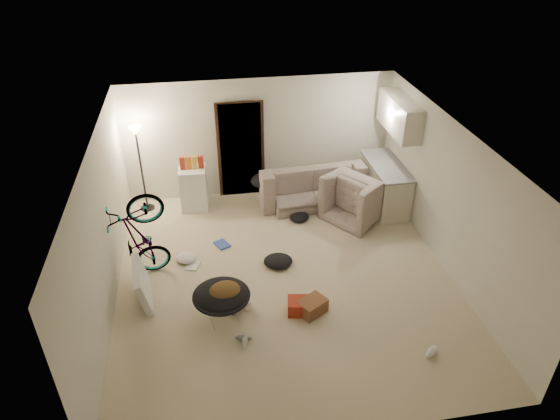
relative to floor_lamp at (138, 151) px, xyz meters
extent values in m
cube|color=beige|center=(2.40, -2.65, -1.32)|extent=(5.50, 6.00, 0.02)
cube|color=white|center=(2.40, -2.65, 1.20)|extent=(5.50, 6.00, 0.02)
cube|color=silver|center=(2.40, 0.36, -0.06)|extent=(5.50, 0.02, 2.50)
cube|color=silver|center=(2.40, -5.66, -0.06)|extent=(5.50, 0.02, 2.50)
cube|color=silver|center=(-0.36, -2.65, -0.06)|extent=(0.02, 6.00, 2.50)
cube|color=silver|center=(5.16, -2.65, -0.06)|extent=(0.02, 6.00, 2.50)
cube|color=black|center=(2.00, 0.32, -0.29)|extent=(0.85, 0.10, 2.04)
cube|color=black|center=(2.00, 0.29, -0.29)|extent=(0.97, 0.04, 2.10)
cylinder|color=black|center=(0.00, 0.00, -1.29)|extent=(0.28, 0.28, 0.03)
cylinder|color=black|center=(0.00, 0.00, -0.46)|extent=(0.04, 0.04, 1.70)
cone|color=#FFE0A5|center=(0.00, 0.00, 0.41)|extent=(0.24, 0.24, 0.18)
cube|color=beige|center=(4.83, -0.65, -0.87)|extent=(0.60, 1.50, 0.88)
cube|color=gray|center=(4.83, -0.65, -0.41)|extent=(0.64, 1.54, 0.04)
cube|color=beige|center=(4.96, -0.65, 0.64)|extent=(0.38, 1.40, 0.65)
imported|color=#3D453D|center=(3.36, -0.20, -0.99)|extent=(2.22, 0.99, 0.63)
imported|color=#3D453D|center=(4.23, -0.97, -0.96)|extent=(1.38, 1.41, 0.69)
imported|color=black|center=(0.10, -2.23, -0.86)|extent=(1.78, 0.96, 0.98)
imported|color=#A22B18|center=(1.53, -4.14, -1.30)|extent=(0.27, 0.25, 0.02)
cube|color=white|center=(0.98, -0.10, -0.86)|extent=(0.56, 0.56, 0.89)
cube|color=#A22B18|center=(0.81, -0.10, -0.31)|extent=(0.11, 0.08, 0.30)
cube|color=#CD6919|center=(0.93, -0.10, -0.31)|extent=(0.11, 0.09, 0.30)
cube|color=gold|center=(1.05, -0.10, -0.31)|extent=(0.10, 0.07, 0.30)
cube|color=#A22B18|center=(1.17, -0.10, -0.31)|extent=(0.11, 0.09, 0.30)
cylinder|color=silver|center=(1.30, -3.44, -1.11)|extent=(0.57, 0.57, 0.40)
ellipsoid|color=black|center=(1.30, -3.44, -0.86)|extent=(0.80, 0.80, 0.34)
torus|color=black|center=(1.30, -3.44, -0.86)|extent=(0.86, 0.86, 0.06)
ellipsoid|color=#533A1C|center=(1.35, -3.47, -0.75)|extent=(0.56, 0.50, 0.22)
ellipsoid|color=black|center=(2.41, -0.20, -0.77)|extent=(0.61, 0.53, 0.28)
cube|color=silver|center=(0.10, -2.79, -1.01)|extent=(0.34, 0.93, 0.61)
cube|color=brown|center=(2.67, -3.55, -1.19)|extent=(0.51, 0.47, 0.24)
cube|color=#A22B18|center=(2.49, -3.51, -1.19)|extent=(0.45, 0.36, 0.23)
cylinder|color=white|center=(1.69, -3.28, -1.23)|extent=(0.16, 0.16, 0.16)
cone|color=white|center=(1.69, -3.28, -1.11)|extent=(0.09, 0.09, 0.07)
cube|color=#BBB7AD|center=(3.02, -0.82, -1.30)|extent=(0.55, 0.61, 0.01)
cube|color=#3047AD|center=(1.42, -1.55, -1.29)|extent=(0.33, 0.36, 0.03)
cube|color=silver|center=(0.87, -2.08, -1.29)|extent=(0.29, 0.33, 0.02)
ellipsoid|color=#3047AD|center=(2.93, -0.42, -1.26)|extent=(0.26, 0.12, 0.09)
ellipsoid|color=#3047AD|center=(1.49, -3.32, -1.25)|extent=(0.20, 0.31, 0.11)
ellipsoid|color=slate|center=(1.56, -3.94, -1.26)|extent=(0.26, 0.15, 0.09)
ellipsoid|color=white|center=(4.12, -4.65, -1.26)|extent=(0.28, 0.26, 0.10)
ellipsoid|color=black|center=(2.34, -2.29, -1.23)|extent=(0.53, 0.47, 0.16)
ellipsoid|color=black|center=(3.00, -0.94, -1.24)|extent=(0.54, 0.53, 0.12)
ellipsoid|color=silver|center=(0.76, -1.90, -1.25)|extent=(0.50, 0.50, 0.12)
camera|label=1|loc=(1.22, -9.08, 4.12)|focal=32.00mm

